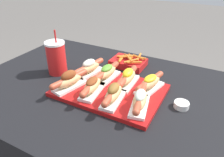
% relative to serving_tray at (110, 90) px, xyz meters
% --- Properties ---
extents(patio_table, '(1.40, 0.85, 0.70)m').
position_rel_serving_tray_xyz_m(patio_table, '(0.04, 0.01, -0.36)').
color(patio_table, black).
rests_on(patio_table, ground_plane).
extents(serving_tray, '(0.45, 0.31, 0.02)m').
position_rel_serving_tray_xyz_m(serving_tray, '(0.00, 0.00, 0.00)').
color(serving_tray, '#B71414').
rests_on(serving_tray, patio_table).
extents(hot_dog_0, '(0.09, 0.19, 0.08)m').
position_rel_serving_tray_xyz_m(hot_dog_0, '(-0.16, -0.07, 0.04)').
color(hot_dog_0, white).
rests_on(hot_dog_0, serving_tray).
extents(hot_dog_1, '(0.08, 0.19, 0.07)m').
position_rel_serving_tray_xyz_m(hot_dog_1, '(-0.05, -0.06, 0.04)').
color(hot_dog_1, white).
rests_on(hot_dog_1, serving_tray).
extents(hot_dog_2, '(0.08, 0.20, 0.07)m').
position_rel_serving_tray_xyz_m(hot_dog_2, '(0.06, -0.07, 0.04)').
color(hot_dog_2, white).
rests_on(hot_dog_2, serving_tray).
extents(hot_dog_3, '(0.09, 0.19, 0.07)m').
position_rel_serving_tray_xyz_m(hot_dog_3, '(0.16, -0.06, 0.04)').
color(hot_dog_3, white).
rests_on(hot_dog_3, serving_tray).
extents(hot_dog_4, '(0.09, 0.19, 0.08)m').
position_rel_serving_tray_xyz_m(hot_dog_4, '(-0.15, 0.07, 0.04)').
color(hot_dog_4, white).
rests_on(hot_dog_4, serving_tray).
extents(hot_dog_5, '(0.07, 0.20, 0.07)m').
position_rel_serving_tray_xyz_m(hot_dog_5, '(-0.05, 0.07, 0.04)').
color(hot_dog_5, white).
rests_on(hot_dog_5, serving_tray).
extents(hot_dog_6, '(0.07, 0.20, 0.07)m').
position_rel_serving_tray_xyz_m(hot_dog_6, '(0.05, 0.07, 0.04)').
color(hot_dog_6, white).
rests_on(hot_dog_6, serving_tray).
extents(hot_dog_7, '(0.09, 0.19, 0.07)m').
position_rel_serving_tray_xyz_m(hot_dog_7, '(0.15, 0.07, 0.04)').
color(hot_dog_7, white).
rests_on(hot_dog_7, serving_tray).
extents(sauce_bowl, '(0.06, 0.06, 0.02)m').
position_rel_serving_tray_xyz_m(sauce_bowl, '(0.30, 0.04, 0.00)').
color(sauce_bowl, silver).
rests_on(sauce_bowl, patio_table).
extents(drink_cup, '(0.10, 0.10, 0.22)m').
position_rel_serving_tray_xyz_m(drink_cup, '(-0.32, 0.04, 0.07)').
color(drink_cup, red).
rests_on(drink_cup, patio_table).
extents(fries_basket, '(0.18, 0.15, 0.06)m').
position_rel_serving_tray_xyz_m(fries_basket, '(-0.04, 0.27, 0.01)').
color(fries_basket, '#B21919').
rests_on(fries_basket, patio_table).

